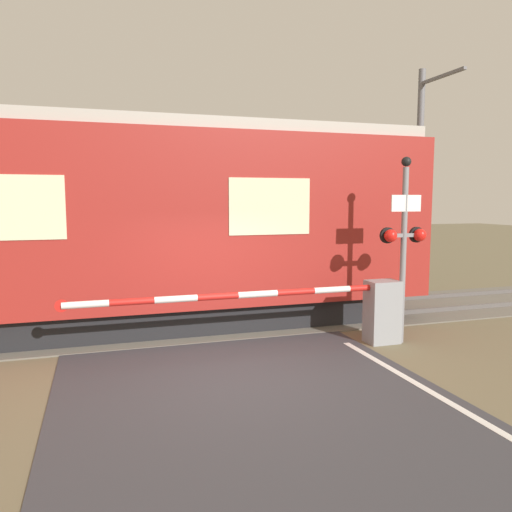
{
  "coord_description": "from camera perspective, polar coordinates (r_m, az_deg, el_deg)",
  "views": [
    {
      "loc": [
        -1.95,
        -7.25,
        2.72
      ],
      "look_at": [
        0.81,
        1.5,
        1.68
      ],
      "focal_mm": 35.0,
      "sensor_mm": 36.0,
      "label": 1
    }
  ],
  "objects": [
    {
      "name": "ground_plane",
      "position": [
        7.99,
        -2.35,
        -13.46
      ],
      "size": [
        80.0,
        80.0,
        0.0
      ],
      "primitive_type": "plane",
      "color": "#6B6047"
    },
    {
      "name": "track_bed",
      "position": [
        11.17,
        -6.98,
        -7.55
      ],
      "size": [
        36.0,
        3.2,
        0.13
      ],
      "color": "#666056",
      "rests_on": "ground_plane"
    },
    {
      "name": "train",
      "position": [
        10.77,
        -24.84,
        3.07
      ],
      "size": [
        16.66,
        2.81,
        4.3
      ],
      "color": "black",
      "rests_on": "ground_plane"
    },
    {
      "name": "crossing_barrier",
      "position": [
        9.57,
        11.61,
        -5.93
      ],
      "size": [
        6.09,
        0.44,
        1.2
      ],
      "color": "gray",
      "rests_on": "ground_plane"
    },
    {
      "name": "signal_post",
      "position": [
        9.75,
        16.56,
        1.95
      ],
      "size": [
        0.93,
        0.26,
        3.51
      ],
      "color": "gray",
      "rests_on": "ground_plane"
    },
    {
      "name": "catenary_pole",
      "position": [
        15.61,
        18.18,
        8.57
      ],
      "size": [
        0.2,
        1.9,
        6.46
      ],
      "color": "slate",
      "rests_on": "ground_plane"
    }
  ]
}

